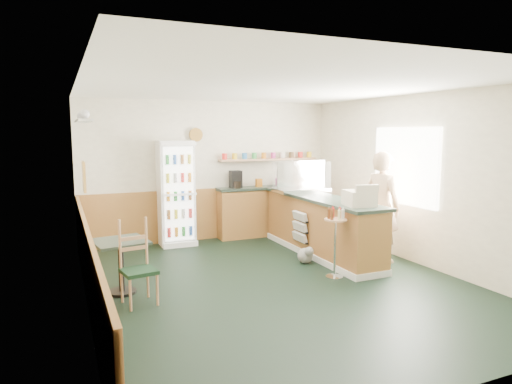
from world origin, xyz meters
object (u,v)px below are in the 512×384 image
shopkeeper (382,207)px  cafe_table (121,256)px  drinks_fridge (176,193)px  condiment_stand (335,234)px  cafe_chair (137,259)px  cash_register (359,198)px  display_case (301,177)px

shopkeeper → cafe_table: size_ratio=2.45×
drinks_fridge → cafe_table: bearing=-119.5°
condiment_stand → cafe_table: 2.98m
drinks_fridge → condiment_stand: (1.63, -2.85, -0.32)m
condiment_stand → cafe_chair: cafe_chair is taller
drinks_fridge → cash_register: 3.46m
cafe_chair → cafe_table: bearing=100.9°
display_case → drinks_fridge: bearing=155.3°
display_case → cafe_table: size_ratio=1.34×
display_case → cafe_chair: display_case is taller
cash_register → condiment_stand: cash_register is taller
display_case → cash_register: bearing=-90.0°
cafe_chair → drinks_fridge: bearing=57.2°
cafe_chair → shopkeeper: bearing=-5.5°
drinks_fridge → cash_register: drinks_fridge is taller
display_case → cash_register: 1.78m
shopkeeper → condiment_stand: (-1.18, -0.45, -0.25)m
shopkeeper → cafe_chair: bearing=80.1°
shopkeeper → cash_register: bearing=101.7°
condiment_stand → cafe_table: condiment_stand is taller
cash_register → shopkeeper: shopkeeper is taller
drinks_fridge → cafe_chair: drinks_fridge is taller
drinks_fridge → display_case: 2.34m
drinks_fridge → condiment_stand: bearing=-60.3°
drinks_fridge → display_case: bearing=-24.7°
display_case → shopkeeper: shopkeeper is taller
cash_register → condiment_stand: 0.68m
drinks_fridge → cafe_chair: size_ratio=1.86×
display_case → cafe_table: 3.73m
cash_register → cafe_chair: 3.30m
shopkeeper → condiment_stand: bearing=96.8°
condiment_stand → cafe_table: size_ratio=1.37×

